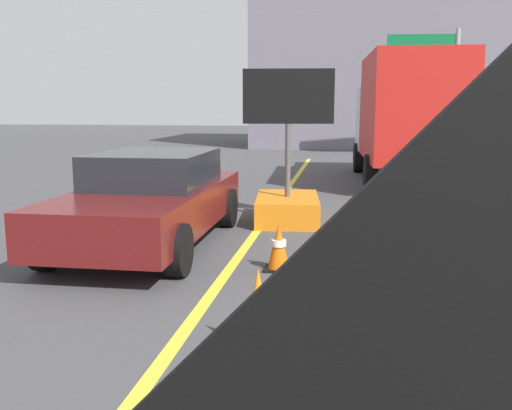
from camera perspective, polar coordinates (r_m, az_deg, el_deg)
name	(u,v)px	position (r m, az deg, el deg)	size (l,w,h in m)	color
lane_center_stripe	(174,345)	(5.27, -8.06, -13.47)	(0.14, 36.00, 0.01)	yellow
arrow_board_trailer	(287,195)	(10.47, 3.10, 1.01)	(1.60, 1.90, 2.70)	orange
box_truck	(406,115)	(16.15, 14.54, 8.49)	(2.66, 6.69, 3.32)	black
pickup_car	(151,199)	(8.81, -10.25, 0.61)	(1.96, 4.56, 1.38)	#591414
highway_guide_sign	(436,70)	(24.43, 17.21, 12.51)	(2.79, 0.29, 5.00)	gray
far_building_block	(389,60)	(31.71, 12.93, 13.68)	(13.33, 8.87, 8.73)	slate
traffic_cone_mid_lane	(258,311)	(4.99, 0.21, -10.32)	(0.36, 0.36, 0.73)	black
traffic_cone_far_lane	(279,247)	(7.39, 2.24, -4.11)	(0.36, 0.36, 0.62)	black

